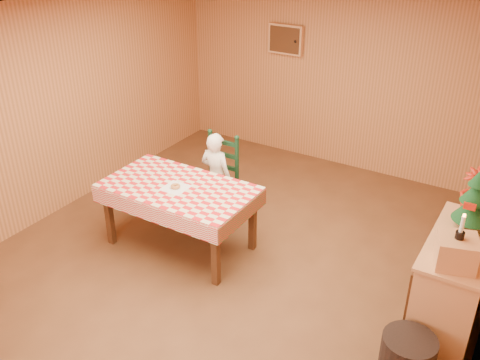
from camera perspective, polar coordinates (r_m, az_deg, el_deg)
name	(u,v)px	position (r m, az deg, el deg)	size (l,w,h in m)	color
ground	(230,265)	(5.87, -1.03, -9.02)	(6.00, 6.00, 0.00)	brown
cabin_walls	(257,90)	(5.44, 1.82, 9.61)	(5.10, 6.05, 2.65)	#B97442
dining_table	(179,193)	(5.85, -6.55, -1.36)	(1.66, 0.96, 0.77)	#4B2814
ladder_chair	(219,179)	(6.50, -2.28, 0.09)	(0.44, 0.40, 1.08)	black
seated_child	(216,177)	(6.43, -2.57, 0.36)	(0.41, 0.27, 1.12)	white
napkin	(176,188)	(5.78, -6.89, -0.83)	(0.26, 0.26, 0.00)	white
donut	(175,186)	(5.77, -6.91, -0.66)	(0.11, 0.11, 0.04)	#BE7D44
shelf_unit	(452,283)	(5.24, 21.70, -10.18)	(0.54, 1.24, 0.93)	tan
crate	(456,252)	(4.58, 22.06, -7.09)	(0.30, 0.30, 0.25)	tan
christmas_tree	(475,199)	(5.06, 23.82, -1.91)	(0.34, 0.34, 0.62)	#4B2814
flower_arrangement	(474,191)	(5.36, 23.71, -1.05)	(0.24, 0.24, 0.43)	#A91E0F
candle_set	(461,231)	(4.48, 22.48, -5.09)	(0.07, 0.07, 0.22)	black
storage_bin	(407,359)	(4.75, 17.35, -17.79)	(0.44, 0.44, 0.44)	black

